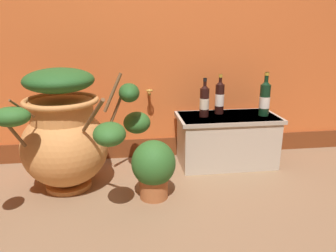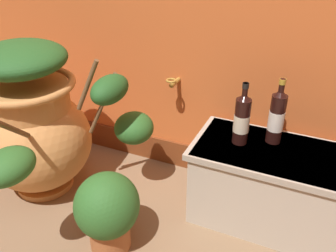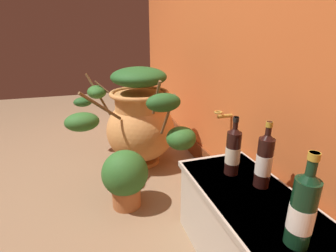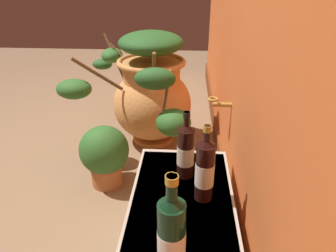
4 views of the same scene
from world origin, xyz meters
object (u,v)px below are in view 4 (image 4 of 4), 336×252
(wine_bottle_left, at_px, (186,150))
(potted_shrub, at_px, (105,155))
(wine_bottle_middle, at_px, (205,169))
(terracotta_urn, at_px, (150,92))
(wine_bottle_right, at_px, (171,234))

(wine_bottle_left, relative_size, potted_shrub, 0.77)
(wine_bottle_middle, bearing_deg, potted_shrub, -136.38)
(terracotta_urn, relative_size, wine_bottle_right, 2.98)
(wine_bottle_left, bearing_deg, potted_shrub, -132.39)
(wine_bottle_middle, distance_m, wine_bottle_right, 0.35)
(potted_shrub, bearing_deg, wine_bottle_left, 47.61)
(terracotta_urn, relative_size, potted_shrub, 2.60)
(wine_bottle_left, distance_m, potted_shrub, 0.73)
(wine_bottle_left, xyz_separation_m, wine_bottle_middle, (0.14, 0.07, 0.01))
(wine_bottle_left, relative_size, wine_bottle_right, 0.88)
(wine_bottle_middle, height_order, wine_bottle_right, wine_bottle_right)
(terracotta_urn, relative_size, wine_bottle_left, 3.37)
(wine_bottle_left, xyz_separation_m, wine_bottle_right, (0.47, -0.03, 0.01))
(terracotta_urn, xyz_separation_m, potted_shrub, (0.56, -0.21, -0.19))
(wine_bottle_right, bearing_deg, wine_bottle_middle, 162.25)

